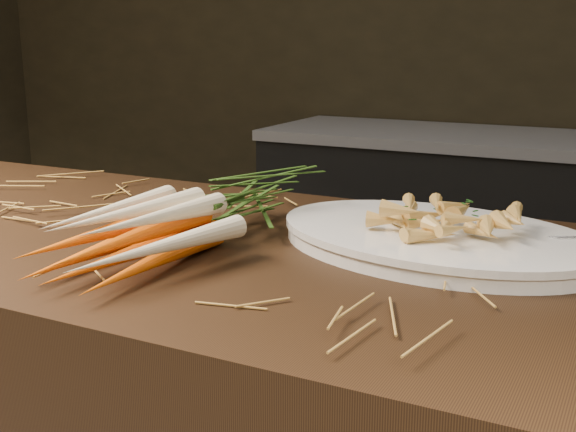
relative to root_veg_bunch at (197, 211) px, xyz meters
The scene contains 6 objects.
back_counter 1.98m from the root_veg_bunch, 87.63° to the left, with size 1.82×0.62×0.84m.
straw_bedding 0.23m from the root_veg_bunch, behind, with size 1.40×0.60×0.02m, color olive, non-canonical shape.
root_veg_bunch is the anchor object (origin of this frame).
serving_platter 0.35m from the root_veg_bunch, 20.97° to the left, with size 0.47×0.31×0.02m, color white, non-canonical shape.
roasted_veg_heap 0.34m from the root_veg_bunch, 20.97° to the left, with size 0.23×0.17×0.05m, color #C38B43, non-canonical shape.
serving_fork 0.49m from the root_veg_bunch, ahead, with size 0.02×0.18×0.00m, color silver.
Camera 1 is at (0.81, -0.58, 1.19)m, focal length 45.00 mm.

